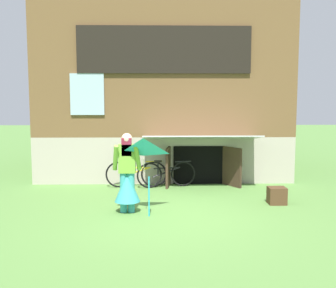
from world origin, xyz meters
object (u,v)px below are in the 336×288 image
(bicycle_yellow, at_px, (136,174))
(wooden_crate, at_px, (277,196))
(kite, at_px, (143,156))
(person, at_px, (127,179))
(bicycle_black, at_px, (166,174))

(bicycle_yellow, xyz_separation_m, wooden_crate, (3.21, -1.80, -0.17))
(bicycle_yellow, relative_size, wooden_crate, 4.23)
(kite, distance_m, bicycle_yellow, 3.03)
(person, relative_size, bicycle_black, 1.04)
(person, relative_size, kite, 1.11)
(bicycle_black, relative_size, bicycle_yellow, 0.96)
(bicycle_black, xyz_separation_m, bicycle_yellow, (-0.80, 0.02, 0.01))
(person, height_order, bicycle_black, person)
(kite, xyz_separation_m, wooden_crate, (2.91, 1.09, -1.04))
(kite, bearing_deg, wooden_crate, 20.63)
(kite, distance_m, bicycle_black, 3.04)
(bicycle_yellow, bearing_deg, person, -92.99)
(bicycle_black, relative_size, wooden_crate, 4.08)
(person, bearing_deg, wooden_crate, 4.17)
(wooden_crate, bearing_deg, bicycle_black, 143.61)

